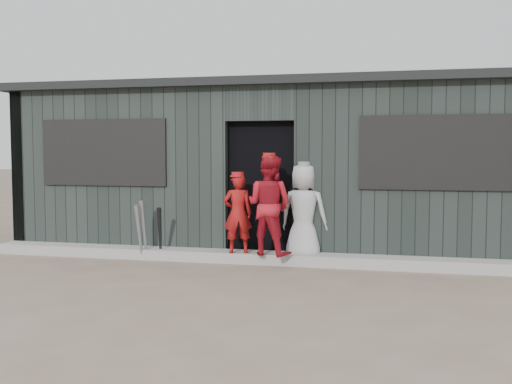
% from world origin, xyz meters
% --- Properties ---
extents(ground, '(80.00, 80.00, 0.00)m').
position_xyz_m(ground, '(0.00, 0.00, 0.00)').
color(ground, '#715D4E').
rests_on(ground, ground).
extents(curb, '(8.00, 0.36, 0.15)m').
position_xyz_m(curb, '(0.00, 1.82, 0.07)').
color(curb, gray).
rests_on(curb, ground).
extents(bat_left, '(0.09, 0.22, 0.82)m').
position_xyz_m(bat_left, '(-1.66, 1.60, 0.41)').
color(bat_left, gray).
rests_on(bat_left, ground).
extents(bat_mid, '(0.11, 0.18, 0.86)m').
position_xyz_m(bat_mid, '(-1.62, 1.66, 0.43)').
color(bat_mid, gray).
rests_on(bat_mid, ground).
extents(bat_right, '(0.17, 0.35, 0.77)m').
position_xyz_m(bat_right, '(-1.40, 1.71, 0.39)').
color(bat_right, black).
rests_on(bat_right, ground).
extents(player_red_left, '(0.47, 0.38, 1.11)m').
position_xyz_m(player_red_left, '(-0.24, 1.71, 0.70)').
color(player_red_left, maroon).
rests_on(player_red_left, curb).
extents(player_red_right, '(0.80, 0.70, 1.37)m').
position_xyz_m(player_red_right, '(0.22, 1.66, 0.83)').
color(player_red_right, '#A71421').
rests_on(player_red_right, curb).
extents(player_grey_back, '(0.75, 0.56, 1.40)m').
position_xyz_m(player_grey_back, '(0.64, 2.01, 0.70)').
color(player_grey_back, '#ADADAD').
rests_on(player_grey_back, ground).
extents(dugout, '(8.30, 3.30, 2.62)m').
position_xyz_m(dugout, '(-0.00, 3.50, 1.29)').
color(dugout, black).
rests_on(dugout, ground).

